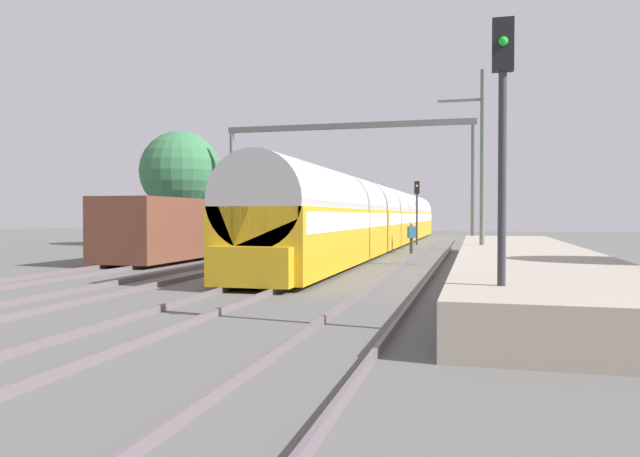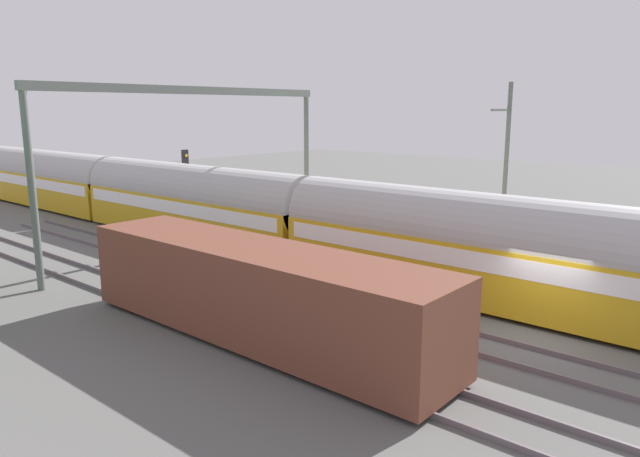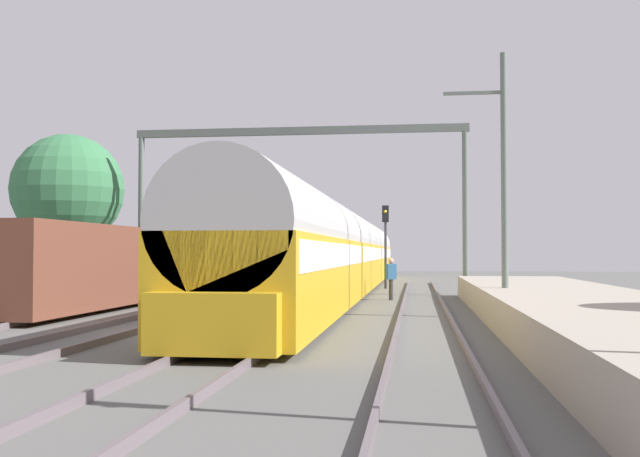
# 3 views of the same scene
# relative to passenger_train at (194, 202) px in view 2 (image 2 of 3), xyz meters

# --- Properties ---
(ground) EXTENTS (120.00, 120.00, 0.00)m
(ground) POSITION_rel_passenger_train_xyz_m (-1.90, -19.24, -1.97)
(ground) COLOR #5A5A57
(track_far_west) EXTENTS (1.52, 60.00, 0.16)m
(track_far_west) POSITION_rel_passenger_train_xyz_m (-7.60, -19.24, -1.89)
(track_far_west) COLOR #62585D
(track_far_west) RESTS_ON ground
(track_west) EXTENTS (1.52, 60.00, 0.16)m
(track_west) POSITION_rel_passenger_train_xyz_m (-3.80, -19.24, -1.89)
(track_west) COLOR #62585D
(track_west) RESTS_ON ground
(track_east) EXTENTS (1.52, 60.00, 0.16)m
(track_east) POSITION_rel_passenger_train_xyz_m (0.00, -19.24, -1.89)
(track_east) COLOR #62585D
(track_east) RESTS_ON ground
(track_far_east) EXTENTS (1.52, 60.00, 0.16)m
(track_far_east) POSITION_rel_passenger_train_xyz_m (3.80, -19.24, -1.89)
(track_far_east) COLOR #62585D
(track_far_east) RESTS_ON ground
(platform) EXTENTS (4.40, 28.00, 0.90)m
(platform) POSITION_rel_passenger_train_xyz_m (7.62, -17.24, -1.52)
(platform) COLOR #A39989
(platform) RESTS_ON ground
(passenger_train) EXTENTS (2.93, 49.20, 3.82)m
(passenger_train) POSITION_rel_passenger_train_xyz_m (0.00, 0.00, 0.00)
(passenger_train) COLOR gold
(passenger_train) RESTS_ON ground
(freight_car) EXTENTS (2.80, 13.00, 2.70)m
(freight_car) POSITION_rel_passenger_train_xyz_m (-7.60, -12.79, -0.50)
(freight_car) COLOR brown
(freight_car) RESTS_ON ground
(person_crossing) EXTENTS (0.47, 0.41, 1.73)m
(person_crossing) POSITION_rel_passenger_train_xyz_m (2.53, -6.52, -0.94)
(person_crossing) COLOR #353535
(person_crossing) RESTS_ON ground
(railway_signal_far) EXTENTS (0.36, 0.30, 4.51)m
(railway_signal_far) POSITION_rel_passenger_train_xyz_m (1.92, 3.14, 0.95)
(railway_signal_far) COLOR #2D2D33
(railway_signal_far) RESTS_ON ground
(catenary_gantry) EXTENTS (15.80, 0.28, 7.86)m
(catenary_gantry) POSITION_rel_passenger_train_xyz_m (-1.90, -2.90, 3.89)
(catenary_gantry) COLOR #57635C
(catenary_gantry) RESTS_ON ground
(catenary_pole_east_mid) EXTENTS (1.90, 0.20, 8.00)m
(catenary_pole_east_mid) POSITION_rel_passenger_train_xyz_m (6.15, -14.48, 2.18)
(catenary_pole_east_mid) COLOR #57635C
(catenary_pole_east_mid) RESTS_ON ground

